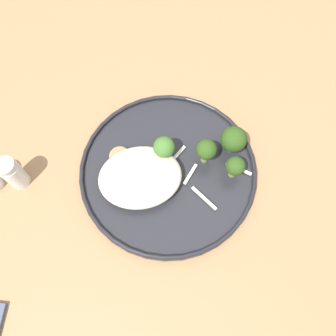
% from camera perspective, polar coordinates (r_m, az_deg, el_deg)
% --- Properties ---
extents(ground, '(6.00, 6.00, 0.00)m').
position_cam_1_polar(ground, '(1.30, 1.69, -11.92)').
color(ground, '#665B51').
extents(wooden_dining_table, '(1.40, 1.00, 0.74)m').
position_cam_1_polar(wooden_dining_table, '(0.67, 3.22, -1.00)').
color(wooden_dining_table, '#9E754C').
rests_on(wooden_dining_table, ground).
extents(dinner_plate, '(0.29, 0.29, 0.02)m').
position_cam_1_polar(dinner_plate, '(0.57, 0.00, -0.45)').
color(dinner_plate, '#232328').
rests_on(dinner_plate, wooden_dining_table).
extents(noodle_bed, '(0.13, 0.11, 0.04)m').
position_cam_1_polar(noodle_bed, '(0.55, -4.59, -1.48)').
color(noodle_bed, beige).
rests_on(noodle_bed, dinner_plate).
extents(seared_scallop_on_noodles, '(0.03, 0.03, 0.01)m').
position_cam_1_polar(seared_scallop_on_noodles, '(0.55, -6.07, -2.94)').
color(seared_scallop_on_noodles, beige).
rests_on(seared_scallop_on_noodles, dinner_plate).
extents(seared_scallop_front_small, '(0.02, 0.02, 0.02)m').
position_cam_1_polar(seared_scallop_front_small, '(0.55, -1.68, -1.74)').
color(seared_scallop_front_small, '#DBB77A').
rests_on(seared_scallop_front_small, dinner_plate).
extents(seared_scallop_right_edge, '(0.03, 0.03, 0.01)m').
position_cam_1_polar(seared_scallop_right_edge, '(0.56, -4.17, -0.77)').
color(seared_scallop_right_edge, beige).
rests_on(seared_scallop_right_edge, dinner_plate).
extents(seared_scallop_tiny_bay, '(0.03, 0.03, 0.01)m').
position_cam_1_polar(seared_scallop_tiny_bay, '(0.55, -2.74, -4.03)').
color(seared_scallop_tiny_bay, '#E5C689').
rests_on(seared_scallop_tiny_bay, dinner_plate).
extents(seared_scallop_tilted_round, '(0.03, 0.03, 0.01)m').
position_cam_1_polar(seared_scallop_tilted_round, '(0.56, -8.47, -2.41)').
color(seared_scallop_tilted_round, '#DBB77A').
rests_on(seared_scallop_tilted_round, dinner_plate).
extents(seared_scallop_rear_pale, '(0.03, 0.03, 0.02)m').
position_cam_1_polar(seared_scallop_rear_pale, '(0.57, -7.87, 1.78)').
color(seared_scallop_rear_pale, '#DBB77A').
rests_on(seared_scallop_rear_pale, dinner_plate).
extents(broccoli_floret_small_sprig, '(0.03, 0.03, 0.06)m').
position_cam_1_polar(broccoli_floret_small_sprig, '(0.55, 6.28, 2.95)').
color(broccoli_floret_small_sprig, '#89A356').
rests_on(broccoli_floret_small_sprig, dinner_plate).
extents(broccoli_floret_right_tilted, '(0.03, 0.03, 0.05)m').
position_cam_1_polar(broccoli_floret_right_tilted, '(0.55, 10.93, 0.23)').
color(broccoli_floret_right_tilted, '#7A994C').
rests_on(broccoli_floret_right_tilted, dinner_plate).
extents(broccoli_floret_center_pile, '(0.03, 0.03, 0.06)m').
position_cam_1_polar(broccoli_floret_center_pile, '(0.55, -0.68, 3.62)').
color(broccoli_floret_center_pile, '#7A994C').
rests_on(broccoli_floret_center_pile, dinner_plate).
extents(broccoli_floret_rear_charred, '(0.04, 0.04, 0.05)m').
position_cam_1_polar(broccoli_floret_rear_charred, '(0.57, 10.79, 4.16)').
color(broccoli_floret_rear_charred, '#89A356').
rests_on(broccoli_floret_rear_charred, dinner_plate).
extents(onion_sliver_long_sliver, '(0.03, 0.03, 0.00)m').
position_cam_1_polar(onion_sliver_long_sliver, '(0.57, 3.68, -1.01)').
color(onion_sliver_long_sliver, silver).
rests_on(onion_sliver_long_sliver, dinner_plate).
extents(onion_sliver_curled_piece, '(0.03, 0.04, 0.00)m').
position_cam_1_polar(onion_sliver_curled_piece, '(0.55, 5.92, -4.95)').
color(onion_sliver_curled_piece, silver).
rests_on(onion_sliver_curled_piece, dinner_plate).
extents(onion_sliver_short_strip, '(0.04, 0.03, 0.00)m').
position_cam_1_polar(onion_sliver_short_strip, '(0.58, 11.48, -0.11)').
color(onion_sliver_short_strip, silver).
rests_on(onion_sliver_short_strip, dinner_plate).
extents(onion_sliver_pale_crescent, '(0.03, 0.03, 0.00)m').
position_cam_1_polar(onion_sliver_pale_crescent, '(0.58, 1.51, 2.31)').
color(onion_sliver_pale_crescent, silver).
rests_on(onion_sliver_pale_crescent, dinner_plate).
extents(salt_shaker, '(0.03, 0.03, 0.07)m').
position_cam_1_polar(salt_shaker, '(0.60, -24.05, -0.64)').
color(salt_shaker, white).
rests_on(salt_shaker, wooden_dining_table).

